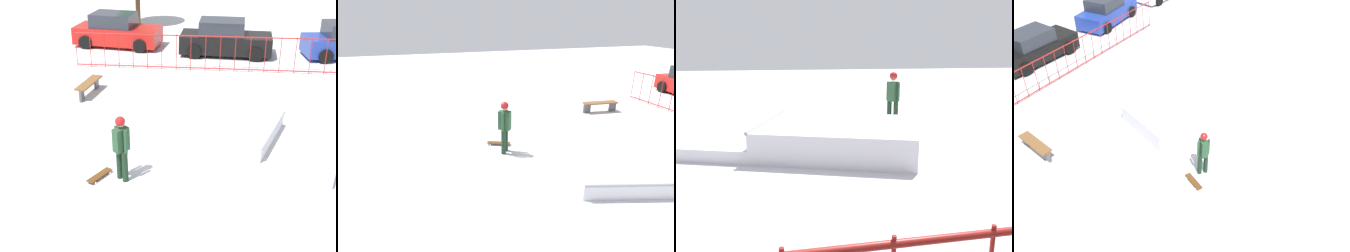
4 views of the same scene
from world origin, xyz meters
The scene contains 5 objects.
ground_plane centered at (0.00, 0.00, 0.00)m, with size 60.00×60.00×0.00m, color silver.
skate_ramp centered at (0.16, 0.12, 0.32)m, with size 5.93×4.07×0.74m.
skater centered at (-2.36, -2.24, 1.01)m, with size 0.41×0.44×1.73m.
skateboard centered at (-2.96, -2.26, 0.08)m, with size 0.52×0.81×0.09m.
park_bench centered at (-4.88, 3.28, 0.36)m, with size 0.59×1.65×0.48m.
Camera 2 is at (5.36, -4.78, 4.15)m, focal length 29.46 mm.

